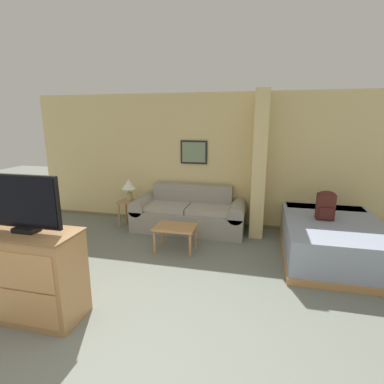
% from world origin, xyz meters
% --- Properties ---
extents(wall_back, '(7.40, 0.16, 2.60)m').
position_xyz_m(wall_back, '(-0.00, 4.08, 1.29)').
color(wall_back, '#DBC484').
rests_on(wall_back, ground_plane).
extents(wall_partition_pillar, '(0.24, 0.61, 2.60)m').
position_xyz_m(wall_partition_pillar, '(1.00, 3.72, 1.30)').
color(wall_partition_pillar, '#DBC484').
rests_on(wall_partition_pillar, ground_plane).
extents(couch, '(2.15, 0.84, 0.84)m').
position_xyz_m(couch, '(-0.29, 3.60, 0.31)').
color(couch, gray).
rests_on(couch, ground_plane).
extents(coffee_table, '(0.66, 0.47, 0.42)m').
position_xyz_m(coffee_table, '(-0.27, 2.61, 0.36)').
color(coffee_table, '#B27F4C').
rests_on(coffee_table, ground_plane).
extents(side_table, '(0.39, 0.39, 0.53)m').
position_xyz_m(side_table, '(-1.50, 3.55, 0.42)').
color(side_table, '#B27F4C').
rests_on(side_table, ground_plane).
extents(table_lamp, '(0.28, 0.28, 0.42)m').
position_xyz_m(table_lamp, '(-1.50, 3.55, 0.82)').
color(table_lamp, tan).
rests_on(table_lamp, side_table).
extents(tv_dresser, '(1.05, 0.52, 0.98)m').
position_xyz_m(tv_dresser, '(-1.26, 0.63, 0.49)').
color(tv_dresser, '#B27F4C').
rests_on(tv_dresser, ground_plane).
extents(tv, '(0.83, 0.16, 0.59)m').
position_xyz_m(tv, '(-1.26, 0.63, 1.27)').
color(tv, black).
rests_on(tv, tv_dresser).
extents(bed, '(1.44, 2.06, 0.59)m').
position_xyz_m(bed, '(2.16, 2.95, 0.30)').
color(bed, '#B27F4C').
rests_on(bed, ground_plane).
extents(backpack, '(0.26, 0.19, 0.45)m').
position_xyz_m(backpack, '(2.03, 2.99, 0.82)').
color(backpack, '#471E19').
rests_on(backpack, bed).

